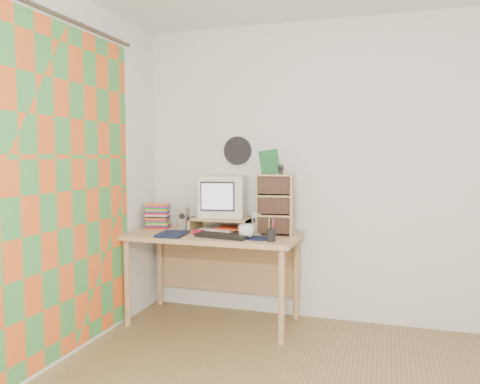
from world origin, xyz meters
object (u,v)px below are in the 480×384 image
Objects in this scene: crt_monitor at (223,196)px; diary at (160,232)px; cd_rack at (274,205)px; keyboard at (222,236)px; dvd_stack at (158,212)px; mug at (246,232)px; desk at (216,248)px.

crt_monitor is 1.42× the size of diary.
cd_rack is (0.46, -0.07, -0.05)m from crt_monitor.
dvd_stack is (-0.72, 0.32, 0.12)m from keyboard.
crt_monitor reaches higher than diary.
mug reaches higher than keyboard.
keyboard is at bearing -2.99° from diary.
cd_rack is at bearing 51.77° from mug.
keyboard is (0.14, -0.24, 0.15)m from desk.
mug is 0.51× the size of diary.
keyboard is 0.50m from cd_rack.
diary is at bearing -166.42° from keyboard.
desk is 0.43m from mug.
crt_monitor reaches higher than desk.
crt_monitor is at bearing 163.91° from cd_rack.
cd_rack is at bearing 11.58° from diary.
diary is (0.20, -0.35, -0.11)m from dvd_stack.
crt_monitor reaches higher than mug.
diary reaches higher than keyboard.
desk is 2.86× the size of cd_rack.
dvd_stack is 0.56× the size of cd_rack.
dvd_stack is 0.42m from diary.
keyboard is 0.19m from mug.
diary is (-0.70, -0.08, -0.03)m from mug.
desk is at bearing 129.91° from keyboard.
mug is at bearing -0.71° from diary.
dvd_stack is at bearing 169.74° from cd_rack.
desk is 10.81× the size of mug.
desk is 3.85× the size of crt_monitor.
mug is (0.29, -0.29, -0.24)m from crt_monitor.
desk is 0.44m from crt_monitor.
desk is 0.64m from dvd_stack.
mug is (0.90, -0.27, -0.09)m from dvd_stack.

